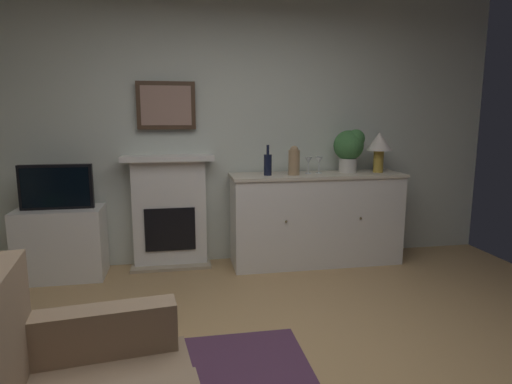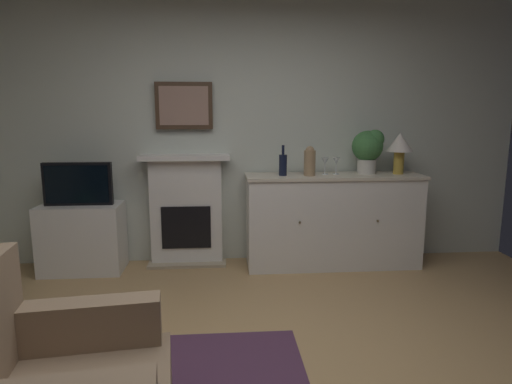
{
  "view_description": "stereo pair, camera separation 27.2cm",
  "coord_description": "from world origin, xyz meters",
  "px_view_note": "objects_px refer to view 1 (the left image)",
  "views": [
    {
      "loc": [
        -0.47,
        -2.06,
        1.47
      ],
      "look_at": [
        0.01,
        0.58,
        1.0
      ],
      "focal_mm": 30.37,
      "sensor_mm": 36.0,
      "label": 1
    },
    {
      "loc": [
        -0.21,
        -2.09,
        1.47
      ],
      "look_at": [
        0.01,
        0.58,
        1.0
      ],
      "focal_mm": 30.37,
      "sensor_mm": 36.0,
      "label": 2
    }
  ],
  "objects_px": {
    "fireplace_unit": "(170,212)",
    "wine_glass_center": "(319,161)",
    "sideboard_cabinet": "(316,219)",
    "potted_plant_small": "(350,147)",
    "vase_decorative": "(294,161)",
    "wine_bottle": "(268,164)",
    "table_lamp": "(379,144)",
    "tv_set": "(56,187)",
    "framed_picture": "(166,106)",
    "tv_cabinet": "(62,243)",
    "wine_glass_left": "(308,161)"
  },
  "relations": [
    {
      "from": "fireplace_unit",
      "to": "wine_glass_center",
      "type": "relative_size",
      "value": 6.67
    },
    {
      "from": "fireplace_unit",
      "to": "sideboard_cabinet",
      "type": "xyz_separation_m",
      "value": [
        1.44,
        -0.18,
        -0.09
      ]
    },
    {
      "from": "potted_plant_small",
      "to": "sideboard_cabinet",
      "type": "bearing_deg",
      "value": -172.52
    },
    {
      "from": "fireplace_unit",
      "to": "vase_decorative",
      "type": "bearing_deg",
      "value": -10.83
    },
    {
      "from": "wine_bottle",
      "to": "fireplace_unit",
      "type": "bearing_deg",
      "value": 167.73
    },
    {
      "from": "fireplace_unit",
      "to": "table_lamp",
      "type": "relative_size",
      "value": 2.75
    },
    {
      "from": "table_lamp",
      "to": "wine_bottle",
      "type": "relative_size",
      "value": 1.38
    },
    {
      "from": "tv_set",
      "to": "potted_plant_small",
      "type": "distance_m",
      "value": 2.78
    },
    {
      "from": "wine_bottle",
      "to": "table_lamp",
      "type": "bearing_deg",
      "value": 1.32
    },
    {
      "from": "framed_picture",
      "to": "table_lamp",
      "type": "distance_m",
      "value": 2.12
    },
    {
      "from": "fireplace_unit",
      "to": "wine_glass_center",
      "type": "height_order",
      "value": "fireplace_unit"
    },
    {
      "from": "framed_picture",
      "to": "wine_bottle",
      "type": "bearing_deg",
      "value": -14.89
    },
    {
      "from": "wine_bottle",
      "to": "potted_plant_small",
      "type": "xyz_separation_m",
      "value": [
        0.85,
        0.07,
        0.15
      ]
    },
    {
      "from": "wine_bottle",
      "to": "wine_glass_center",
      "type": "relative_size",
      "value": 1.76
    },
    {
      "from": "vase_decorative",
      "to": "tv_set",
      "type": "xyz_separation_m",
      "value": [
        -2.16,
        0.04,
        -0.2
      ]
    },
    {
      "from": "framed_picture",
      "to": "wine_bottle",
      "type": "xyz_separation_m",
      "value": [
        0.94,
        -0.25,
        -0.55
      ]
    },
    {
      "from": "wine_glass_center",
      "to": "tv_cabinet",
      "type": "relative_size",
      "value": 0.22
    },
    {
      "from": "wine_bottle",
      "to": "tv_set",
      "type": "distance_m",
      "value": 1.92
    },
    {
      "from": "vase_decorative",
      "to": "tv_set",
      "type": "bearing_deg",
      "value": 178.89
    },
    {
      "from": "fireplace_unit",
      "to": "vase_decorative",
      "type": "height_order",
      "value": "vase_decorative"
    },
    {
      "from": "wine_glass_left",
      "to": "sideboard_cabinet",
      "type": "bearing_deg",
      "value": -19.82
    },
    {
      "from": "wine_bottle",
      "to": "sideboard_cabinet",
      "type": "bearing_deg",
      "value": 2.99
    },
    {
      "from": "wine_glass_center",
      "to": "vase_decorative",
      "type": "distance_m",
      "value": 0.29
    },
    {
      "from": "potted_plant_small",
      "to": "table_lamp",
      "type": "bearing_deg",
      "value": -8.79
    },
    {
      "from": "potted_plant_small",
      "to": "tv_cabinet",
      "type": "bearing_deg",
      "value": -179.37
    },
    {
      "from": "fireplace_unit",
      "to": "vase_decorative",
      "type": "xyz_separation_m",
      "value": [
        1.19,
        -0.23,
        0.5
      ]
    },
    {
      "from": "vase_decorative",
      "to": "tv_set",
      "type": "relative_size",
      "value": 0.45
    },
    {
      "from": "wine_glass_left",
      "to": "wine_bottle",
      "type": "bearing_deg",
      "value": -172.32
    },
    {
      "from": "wine_glass_center",
      "to": "potted_plant_small",
      "type": "distance_m",
      "value": 0.35
    },
    {
      "from": "tv_cabinet",
      "to": "wine_bottle",
      "type": "bearing_deg",
      "value": -1.24
    },
    {
      "from": "sideboard_cabinet",
      "to": "table_lamp",
      "type": "xyz_separation_m",
      "value": [
        0.64,
        0.0,
        0.73
      ]
    },
    {
      "from": "sideboard_cabinet",
      "to": "wine_glass_center",
      "type": "distance_m",
      "value": 0.58
    },
    {
      "from": "tv_cabinet",
      "to": "vase_decorative",
      "type": "bearing_deg",
      "value": -1.72
    },
    {
      "from": "table_lamp",
      "to": "wine_glass_center",
      "type": "bearing_deg",
      "value": 177.14
    },
    {
      "from": "potted_plant_small",
      "to": "tv_set",
      "type": "bearing_deg",
      "value": -178.89
    },
    {
      "from": "wine_bottle",
      "to": "wine_glass_center",
      "type": "distance_m",
      "value": 0.53
    },
    {
      "from": "tv_cabinet",
      "to": "potted_plant_small",
      "type": "bearing_deg",
      "value": 0.63
    },
    {
      "from": "framed_picture",
      "to": "wine_glass_left",
      "type": "relative_size",
      "value": 3.33
    },
    {
      "from": "fireplace_unit",
      "to": "potted_plant_small",
      "type": "height_order",
      "value": "potted_plant_small"
    },
    {
      "from": "table_lamp",
      "to": "wine_glass_center",
      "type": "relative_size",
      "value": 2.42
    },
    {
      "from": "vase_decorative",
      "to": "wine_bottle",
      "type": "bearing_deg",
      "value": 174.64
    },
    {
      "from": "fireplace_unit",
      "to": "sideboard_cabinet",
      "type": "distance_m",
      "value": 1.45
    },
    {
      "from": "wine_glass_center",
      "to": "vase_decorative",
      "type": "xyz_separation_m",
      "value": [
        -0.28,
        -0.08,
        0.02
      ]
    },
    {
      "from": "sideboard_cabinet",
      "to": "potted_plant_small",
      "type": "distance_m",
      "value": 0.79
    },
    {
      "from": "vase_decorative",
      "to": "framed_picture",
      "type": "bearing_deg",
      "value": 167.08
    },
    {
      "from": "framed_picture",
      "to": "tv_cabinet",
      "type": "bearing_deg",
      "value": -167.99
    },
    {
      "from": "wine_bottle",
      "to": "tv_set",
      "type": "xyz_separation_m",
      "value": [
        -1.91,
        0.02,
        -0.17
      ]
    },
    {
      "from": "framed_picture",
      "to": "tv_cabinet",
      "type": "distance_m",
      "value": 1.59
    },
    {
      "from": "table_lamp",
      "to": "tv_cabinet",
      "type": "distance_m",
      "value": 3.17
    },
    {
      "from": "table_lamp",
      "to": "wine_glass_left",
      "type": "height_order",
      "value": "table_lamp"
    }
  ]
}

